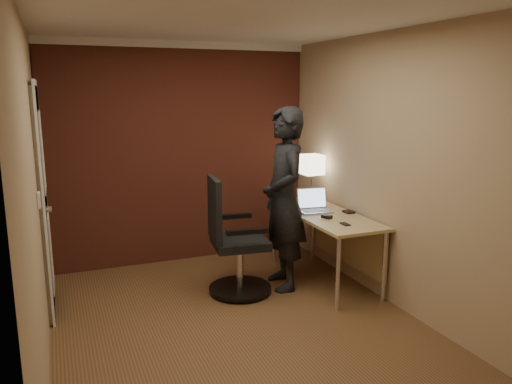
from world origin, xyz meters
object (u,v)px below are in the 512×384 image
office_chair (233,244)px  desk_lamp (312,165)px  desk (331,225)px  person (284,199)px  phone (345,224)px  wallet (349,212)px  mouse (327,217)px  laptop (314,205)px

office_chair → desk_lamp: bearing=23.8°
desk → person: person is taller
desk_lamp → phone: size_ratio=4.65×
wallet → desk: bearing=155.2°
desk → office_chair: size_ratio=1.32×
office_chair → person: (0.54, -0.01, 0.41)m
desk_lamp → mouse: (-0.21, -0.72, -0.40)m
desk → wallet: bearing=-24.8°
laptop → mouse: laptop is taller
desk → mouse: (-0.15, -0.18, 0.14)m
desk → office_chair: (-1.07, 0.04, -0.10)m
desk_lamp → laptop: desk_lamp is taller
laptop → desk_lamp: bearing=65.2°
wallet → office_chair: (-1.23, 0.12, -0.24)m
mouse → phone: bearing=-104.5°
mouse → office_chair: office_chair is taller
desk_lamp → laptop: (-0.18, -0.39, -0.35)m
desk_lamp → phone: 1.09m
desk → person: (-0.52, 0.03, 0.31)m
wallet → office_chair: size_ratio=0.10×
desk_lamp → mouse: bearing=-106.4°
person → wallet: bearing=88.2°
laptop → office_chair: size_ratio=0.31×
person → phone: bearing=47.1°
desk → desk_lamp: (0.06, 0.54, 0.55)m
laptop → office_chair: office_chair is taller
phone → laptop: bearing=93.7°
mouse → phone: (0.04, -0.27, -0.01)m
desk → desk_lamp: 0.77m
desk → phone: bearing=-104.2°
mouse → laptop: bearing=61.7°
office_chair → laptop: bearing=6.4°
phone → office_chair: (-0.95, 0.50, -0.23)m
desk_lamp → mouse: size_ratio=5.35×
phone → office_chair: size_ratio=0.10×
desk_lamp → desk: bearing=-96.1°
desk_lamp → office_chair: (-1.12, -0.49, -0.64)m
desk_lamp → wallet: bearing=-80.0°
phone → person: bearing=132.9°
wallet → person: (-0.69, 0.11, 0.17)m
mouse → wallet: bearing=-4.5°
laptop → person: 0.43m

